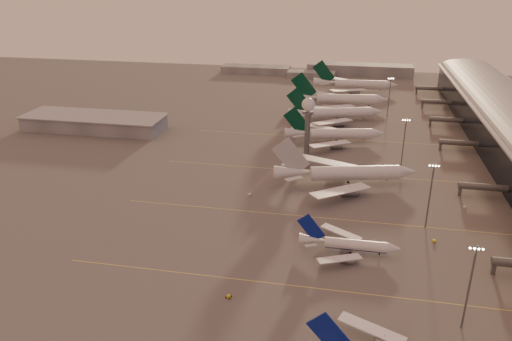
# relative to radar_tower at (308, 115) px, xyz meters

# --- Properties ---
(ground) EXTENTS (700.00, 700.00, 0.00)m
(ground) POSITION_rel_radar_tower_xyz_m (-5.00, -120.00, -20.95)
(ground) COLOR #504D4E
(ground) RESTS_ON ground
(taxiway_markings) EXTENTS (180.00, 185.25, 0.02)m
(taxiway_markings) POSITION_rel_radar_tower_xyz_m (25.00, -64.00, -20.94)
(taxiway_markings) COLOR #EFD854
(taxiway_markings) RESTS_ON ground
(hangar) EXTENTS (82.00, 27.00, 8.50)m
(hangar) POSITION_rel_radar_tower_xyz_m (-125.00, 20.00, -16.63)
(hangar) COLOR slate
(hangar) RESTS_ON ground
(radar_tower) EXTENTS (6.40, 6.40, 31.10)m
(radar_tower) POSITION_rel_radar_tower_xyz_m (0.00, 0.00, 0.00)
(radar_tower) COLOR #56585D
(radar_tower) RESTS_ON ground
(mast_a) EXTENTS (3.60, 0.56, 25.00)m
(mast_a) POSITION_rel_radar_tower_xyz_m (53.00, -120.00, -7.21)
(mast_a) COLOR #56585D
(mast_a) RESTS_ON ground
(mast_b) EXTENTS (3.60, 0.56, 25.00)m
(mast_b) POSITION_rel_radar_tower_xyz_m (50.00, -65.00, -7.21)
(mast_b) COLOR #56585D
(mast_b) RESTS_ON ground
(mast_c) EXTENTS (3.60, 0.56, 25.00)m
(mast_c) POSITION_rel_radar_tower_xyz_m (45.00, -10.00, -7.21)
(mast_c) COLOR #56585D
(mast_c) RESTS_ON ground
(mast_d) EXTENTS (3.60, 0.56, 25.00)m
(mast_d) POSITION_rel_radar_tower_xyz_m (43.00, 80.00, -7.21)
(mast_d) COLOR #56585D
(mast_d) RESTS_ON ground
(distant_horizon) EXTENTS (165.00, 37.50, 9.00)m
(distant_horizon) POSITION_rel_radar_tower_xyz_m (-2.38, 205.14, -17.06)
(distant_horizon) COLOR slate
(distant_horizon) RESTS_ON ground
(narrowbody_mid) EXTENTS (33.83, 27.04, 13.23)m
(narrowbody_mid) POSITION_rel_radar_tower_xyz_m (22.79, -88.24, -18.27)
(narrowbody_mid) COLOR silver
(narrowbody_mid) RESTS_ON ground
(widebody_white) EXTENTS (61.58, 48.78, 22.04)m
(widebody_white) POSITION_rel_radar_tower_xyz_m (19.99, -31.60, -17.13)
(widebody_white) COLOR silver
(widebody_white) RESTS_ON ground
(greentail_a) EXTENTS (53.66, 42.90, 19.72)m
(greentail_a) POSITION_rel_radar_tower_xyz_m (12.71, 23.91, -17.47)
(greentail_a) COLOR silver
(greentail_a) RESTS_ON ground
(greentail_b) EXTENTS (57.78, 46.01, 21.56)m
(greentail_b) POSITION_rel_radar_tower_xyz_m (11.14, 63.93, -17.14)
(greentail_b) COLOR silver
(greentail_b) RESTS_ON ground
(greentail_c) EXTENTS (64.68, 51.90, 23.57)m
(greentail_c) POSITION_rel_radar_tower_xyz_m (12.82, 96.37, -16.79)
(greentail_c) COLOR silver
(greentail_c) RESTS_ON ground
(greentail_d) EXTENTS (63.48, 51.16, 23.05)m
(greentail_d) POSITION_rel_radar_tower_xyz_m (22.10, 145.09, -16.88)
(greentail_d) COLOR silver
(greentail_d) RESTS_ON ground
(gsv_tug_mid) EXTENTS (3.40, 2.61, 0.86)m
(gsv_tug_mid) POSITION_rel_radar_tower_xyz_m (-10.25, -119.46, -20.51)
(gsv_tug_mid) COLOR yellow
(gsv_tug_mid) RESTS_ON ground
(gsv_truck_b) EXTENTS (5.17, 2.11, 2.05)m
(gsv_truck_b) POSITION_rel_radar_tower_xyz_m (52.01, -75.74, -19.90)
(gsv_truck_b) COLOR yellow
(gsv_truck_b) RESTS_ON ground
(gsv_truck_c) EXTENTS (4.86, 4.85, 2.04)m
(gsv_truck_c) POSITION_rel_radar_tower_xyz_m (-18.08, -50.81, -19.91)
(gsv_truck_c) COLOR silver
(gsv_truck_c) RESTS_ON ground
(gsv_catering_b) EXTENTS (5.01, 3.11, 3.82)m
(gsv_catering_b) POSITION_rel_radar_tower_xyz_m (66.95, -46.47, -19.04)
(gsv_catering_b) COLOR silver
(gsv_catering_b) RESTS_ON ground
(gsv_tug_far) EXTENTS (2.32, 3.42, 0.91)m
(gsv_tug_far) POSITION_rel_radar_tower_xyz_m (15.05, -27.87, -20.48)
(gsv_tug_far) COLOR silver
(gsv_tug_far) RESTS_ON ground
(gsv_truck_d) EXTENTS (1.92, 4.94, 1.99)m
(gsv_truck_d) POSITION_rel_radar_tower_xyz_m (-14.21, 13.92, -19.94)
(gsv_truck_d) COLOR silver
(gsv_truck_d) RESTS_ON ground
(gsv_tug_hangar) EXTENTS (3.31, 2.14, 0.91)m
(gsv_tug_hangar) POSITION_rel_radar_tower_xyz_m (36.58, 41.56, -20.48)
(gsv_tug_hangar) COLOR silver
(gsv_tug_hangar) RESTS_ON ground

